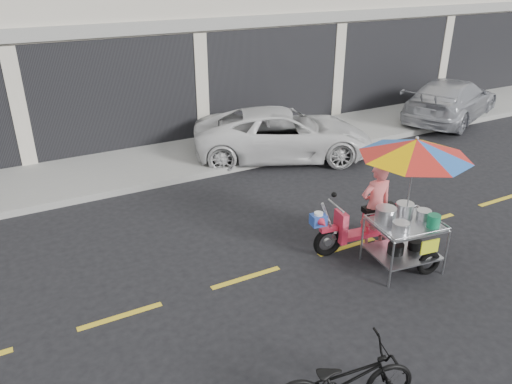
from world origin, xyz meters
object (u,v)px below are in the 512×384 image
food_vendor_rig (398,182)px  near_bicycle (344,380)px  white_pickup (283,134)px  silver_pickup (451,100)px

food_vendor_rig → near_bicycle: bearing=-132.7°
white_pickup → silver_pickup: size_ratio=1.00×
white_pickup → silver_pickup: bearing=-63.3°
white_pickup → near_bicycle: white_pickup is taller
near_bicycle → food_vendor_rig: 3.54m
white_pickup → near_bicycle: (-3.51, -7.13, -0.19)m
white_pickup → near_bicycle: bearing=177.5°
silver_pickup → near_bicycle: 12.32m
white_pickup → silver_pickup: 6.31m
white_pickup → silver_pickup: (6.30, 0.32, 0.03)m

